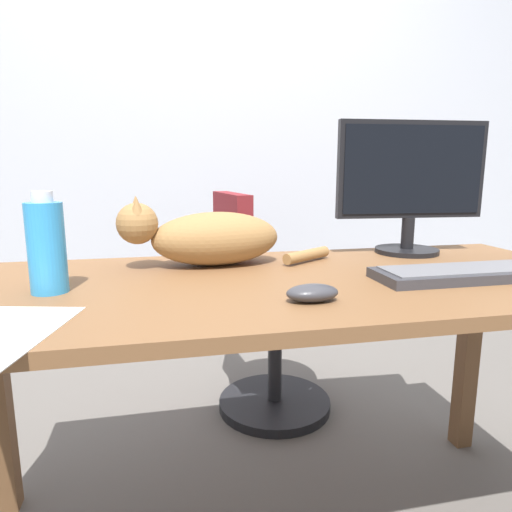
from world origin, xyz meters
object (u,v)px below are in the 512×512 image
Objects in this scene: office_chair at (264,320)px; computer_mouse at (311,293)px; water_bottle at (46,246)px; keyboard at (462,273)px; cat at (208,237)px; monitor at (411,182)px.

computer_mouse is at bearing -97.17° from office_chair.
office_chair is at bearing 47.57° from water_bottle.
keyboard is 4.00× the size of computer_mouse.
computer_mouse is at bearing -67.40° from cat.
office_chair is at bearing 111.77° from keyboard.
office_chair reaches higher than keyboard.
monitor is 4.37× the size of computer_mouse.
monitor is at bearing -50.50° from office_chair.
water_bottle is (-0.65, -0.71, 0.45)m from office_chair.
water_bottle reaches higher than office_chair.
cat is (-0.28, -0.50, 0.43)m from office_chair.
office_chair reaches higher than computer_mouse.
monitor is at bearing 81.38° from keyboard.
monitor is at bearing 43.15° from computer_mouse.
water_bottle is (-0.97, 0.08, 0.09)m from keyboard.
cat is at bearing -175.19° from monitor.
computer_mouse is (-0.43, -0.11, 0.00)m from keyboard.
keyboard is 0.98m from water_bottle.
cat is 5.58× the size of computer_mouse.
keyboard is at bearing -68.23° from office_chair.
monitor is 1.09× the size of keyboard.
monitor is 0.67m from cat.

